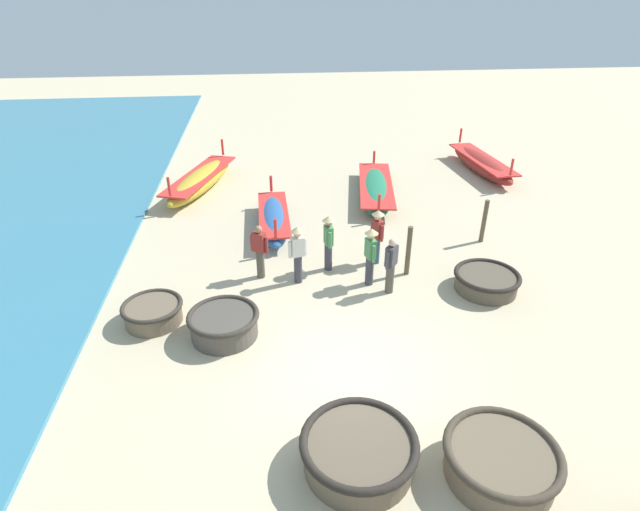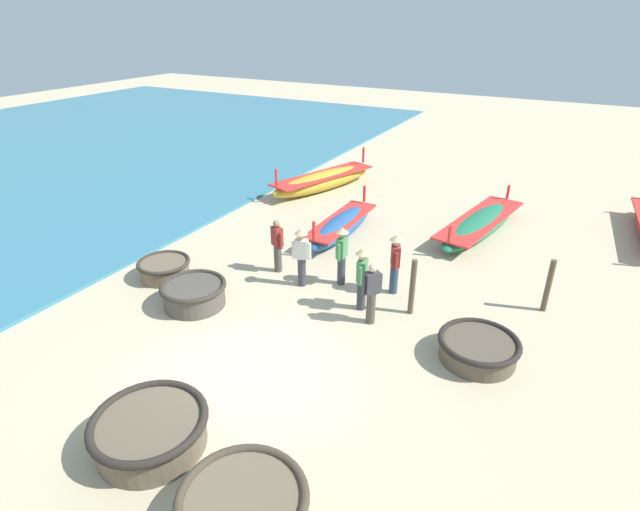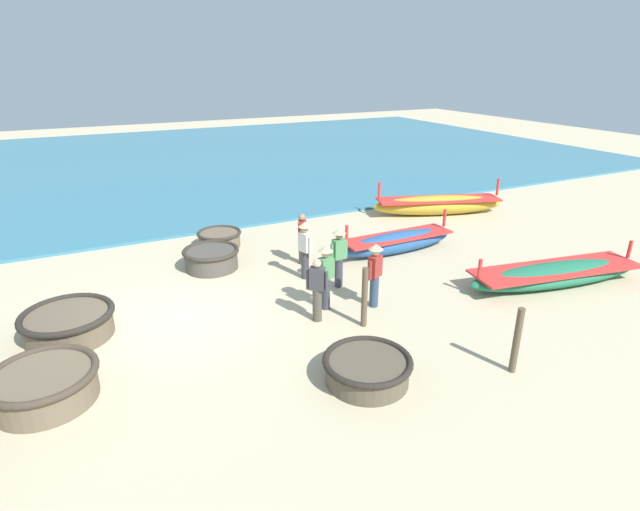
# 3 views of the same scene
# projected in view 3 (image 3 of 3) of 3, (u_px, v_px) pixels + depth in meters

# --- Properties ---
(ground_plane) EXTENTS (80.00, 80.00, 0.00)m
(ground_plane) POSITION_uv_depth(u_px,v_px,m) (175.00, 319.00, 11.96)
(ground_plane) COLOR #C6B793
(sea) EXTENTS (28.00, 52.00, 0.10)m
(sea) POSITION_uv_depth(u_px,v_px,m) (175.00, 161.00, 30.08)
(sea) COLOR teal
(sea) RESTS_ON ground
(coracle_weathered) EXTENTS (1.74, 1.74, 0.52)m
(coracle_weathered) POSITION_uv_depth(u_px,v_px,m) (367.00, 368.00, 9.56)
(coracle_weathered) COLOR brown
(coracle_weathered) RESTS_ON ground
(coracle_center) EXTENTS (2.00, 2.00, 0.64)m
(coracle_center) POSITION_uv_depth(u_px,v_px,m) (68.00, 323.00, 11.07)
(coracle_center) COLOR brown
(coracle_center) RESTS_ON ground
(coracle_tilted) EXTENTS (1.93, 1.93, 0.64)m
(coracle_tilted) POSITION_uv_depth(u_px,v_px,m) (44.00, 384.00, 8.99)
(coracle_tilted) COLOR brown
(coracle_tilted) RESTS_ON ground
(coracle_front_right) EXTENTS (1.66, 1.66, 0.62)m
(coracle_front_right) POSITION_uv_depth(u_px,v_px,m) (211.00, 258.00, 14.72)
(coracle_front_right) COLOR #4C473F
(coracle_front_right) RESTS_ON ground
(coracle_nearest) EXTENTS (1.46, 1.46, 0.52)m
(coracle_nearest) POSITION_uv_depth(u_px,v_px,m) (220.00, 238.00, 16.48)
(coracle_nearest) COLOR brown
(coracle_nearest) RESTS_ON ground
(long_boat_blue_hull) EXTENTS (0.99, 4.07, 1.17)m
(long_boat_blue_hull) POSITION_uv_depth(u_px,v_px,m) (397.00, 242.00, 15.97)
(long_boat_blue_hull) COLOR #285693
(long_boat_blue_hull) RESTS_ON ground
(long_boat_green_hull) EXTENTS (2.08, 5.43, 1.02)m
(long_boat_green_hull) POSITION_uv_depth(u_px,v_px,m) (555.00, 274.00, 13.69)
(long_boat_green_hull) COLOR #237551
(long_boat_green_hull) RESTS_ON ground
(long_boat_white_hull) EXTENTS (2.73, 5.34, 1.37)m
(long_boat_white_hull) POSITION_uv_depth(u_px,v_px,m) (438.00, 205.00, 19.84)
(long_boat_white_hull) COLOR gold
(long_boat_white_hull) RESTS_ON ground
(fisherman_standing_left) EXTENTS (0.39, 0.43, 1.57)m
(fisherman_standing_left) POSITION_uv_depth(u_px,v_px,m) (317.00, 288.00, 11.59)
(fisherman_standing_left) COLOR #4C473D
(fisherman_standing_left) RESTS_ON ground
(fisherman_standing_right) EXTENTS (0.48, 0.35, 1.57)m
(fisherman_standing_right) POSITION_uv_depth(u_px,v_px,m) (302.00, 238.00, 14.87)
(fisherman_standing_right) COLOR #4C473D
(fisherman_standing_right) RESTS_ON ground
(fisherman_crouching) EXTENTS (0.36, 0.49, 1.67)m
(fisherman_crouching) POSITION_uv_depth(u_px,v_px,m) (375.00, 271.00, 12.22)
(fisherman_crouching) COLOR #2D425B
(fisherman_crouching) RESTS_ON ground
(fisherman_by_coracle) EXTENTS (0.36, 0.53, 1.67)m
(fisherman_by_coracle) POSITION_uv_depth(u_px,v_px,m) (339.00, 254.00, 13.32)
(fisherman_by_coracle) COLOR #383842
(fisherman_by_coracle) RESTS_ON ground
(fisherman_with_hat) EXTENTS (0.51, 0.36, 1.67)m
(fisherman_with_hat) POSITION_uv_depth(u_px,v_px,m) (305.00, 246.00, 13.83)
(fisherman_with_hat) COLOR #383842
(fisherman_with_hat) RESTS_ON ground
(fisherman_hauling) EXTENTS (0.36, 0.52, 1.67)m
(fisherman_hauling) POSITION_uv_depth(u_px,v_px,m) (326.00, 273.00, 12.11)
(fisherman_hauling) COLOR #383842
(fisherman_hauling) RESTS_ON ground
(mooring_post_shoreline) EXTENTS (0.14, 0.14, 1.47)m
(mooring_post_shoreline) POSITION_uv_depth(u_px,v_px,m) (364.00, 297.00, 11.39)
(mooring_post_shoreline) COLOR brown
(mooring_post_shoreline) RESTS_ON ground
(mooring_post_mid_beach) EXTENTS (0.14, 0.14, 1.41)m
(mooring_post_mid_beach) POSITION_uv_depth(u_px,v_px,m) (517.00, 341.00, 9.70)
(mooring_post_mid_beach) COLOR brown
(mooring_post_mid_beach) RESTS_ON ground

